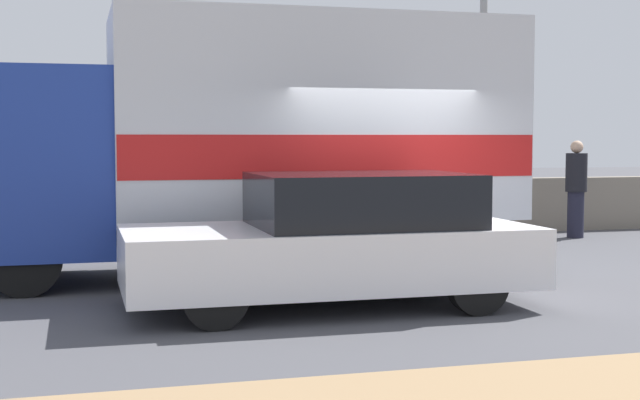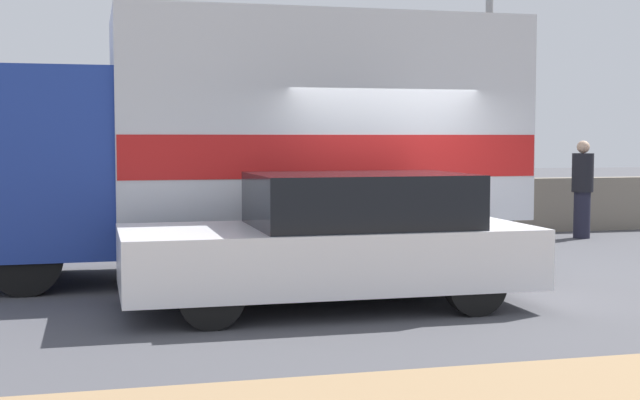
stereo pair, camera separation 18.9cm
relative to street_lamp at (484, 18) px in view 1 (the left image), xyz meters
The scene contains 6 objects.
ground_plane 7.53m from the street_lamp, 123.57° to the right, with size 80.00×80.00×0.00m, color #47474C.
stone_wall_backdrop 5.06m from the street_lamp, 166.08° to the left, with size 60.00×0.35×1.07m.
street_lamp is the anchor object (origin of this frame).
box_truck 6.27m from the street_lamp, 146.31° to the right, with size 7.56×2.49×3.50m.
car_hatchback 8.09m from the street_lamp, 127.76° to the right, with size 4.51×1.89×1.48m.
pedestrian 3.61m from the street_lamp, 13.34° to the right, with size 0.40×0.40×1.82m.
Camera 1 is at (-3.79, -9.94, 1.88)m, focal length 50.00 mm.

